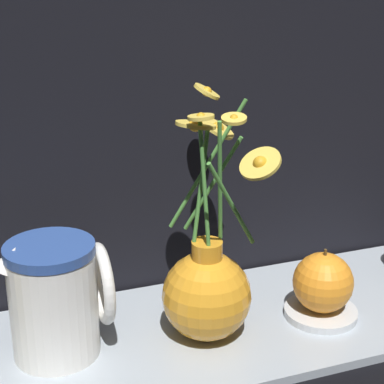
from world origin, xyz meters
TOP-DOWN VIEW (x-y plane):
  - ground_plane at (0.00, 0.00)m, footprint 6.00×6.00m
  - shelf at (0.00, 0.00)m, footprint 0.87×0.26m
  - vase_with_flowers at (0.02, -0.02)m, footprint 0.12×0.21m
  - ceramic_pitcher at (-0.16, 0.01)m, footprint 0.13×0.11m
  - saucer_plate at (0.18, -0.03)m, footprint 0.10×0.10m
  - orange_fruit at (0.18, -0.03)m, footprint 0.08×0.08m

SIDE VIEW (x-z plane):
  - ground_plane at x=0.00m, z-range 0.00..0.00m
  - shelf at x=0.00m, z-range 0.00..0.01m
  - saucer_plate at x=0.18m, z-range 0.01..0.02m
  - orange_fruit at x=0.18m, z-range 0.02..0.11m
  - vase_with_flowers at x=0.02m, z-range -0.07..0.23m
  - ceramic_pitcher at x=-0.16m, z-range 0.01..0.17m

